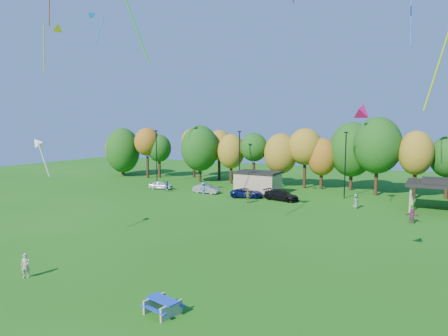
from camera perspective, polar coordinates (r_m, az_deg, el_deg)
The scene contains 20 objects.
ground at distance 22.37m, azimuth -11.52°, elevation -20.46°, with size 160.00×160.00×0.00m, color #19600F.
tree_line at distance 62.51m, azimuth 15.24°, elevation 2.20°, with size 93.57×10.55×11.15m.
lamp_posts at distance 56.58m, azimuth 16.94°, elevation 0.73°, with size 64.50×0.25×9.09m.
utility_building at distance 58.60m, azimuth 4.86°, elevation -2.05°, with size 6.30×4.30×3.25m.
pavilion at distance 52.72m, azimuth 29.12°, elevation -1.99°, with size 8.20×6.20×3.77m.
picnic_table at distance 22.62m, azimuth -8.74°, elevation -18.78°, with size 2.13×1.88×0.81m.
kite_flyer at distance 29.83m, azimuth -26.48°, elevation -12.39°, with size 0.60×0.39×1.64m, color #C2A791.
car_a at distance 63.24m, azimuth -9.02°, elevation -2.43°, with size 1.50×3.72×1.27m, color white.
car_b at distance 58.73m, azimuth -2.54°, elevation -2.99°, with size 1.39×3.99×1.31m, color gray.
car_c at distance 55.26m, azimuth 3.31°, elevation -3.60°, with size 2.11×4.58×1.27m, color #0C1549.
car_d at distance 53.71m, azimuth 8.19°, elevation -3.86°, with size 1.97×4.85×1.41m, color black.
far_person_0 at distance 45.20m, azimuth 25.28°, elevation -6.19°, with size 1.44×0.46×1.56m, color #963E63.
far_person_1 at distance 58.02m, azimuth -3.00°, elevation -2.89°, with size 1.13×0.65×1.75m, color #4E60AB.
far_person_2 at distance 50.51m, azimuth 18.32°, elevation -4.53°, with size 0.87×0.57×1.78m, color #5E8158.
far_person_3 at distance 60.80m, azimuth -8.11°, elevation -2.59°, with size 0.79×0.61×1.62m, color #425592.
far_person_4 at distance 51.44m, azimuth 3.47°, elevation -4.02°, with size 1.06×0.44×1.82m, color olive.
kite_2 at distance 58.20m, azimuth -18.19°, elevation 20.00°, with size 1.16×2.64×4.36m.
kite_5 at distance 47.69m, azimuth -22.73°, elevation 18.05°, with size 2.99×2.20×5.37m.
kite_7 at distance 36.80m, azimuth -25.10°, elevation 3.22°, with size 2.09×1.04×3.36m.
kite_12 at distance 24.39m, azimuth 19.12°, elevation 7.91°, with size 1.11×1.41×1.30m.
Camera 1 is at (12.94, -15.28, 9.97)m, focal length 32.00 mm.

